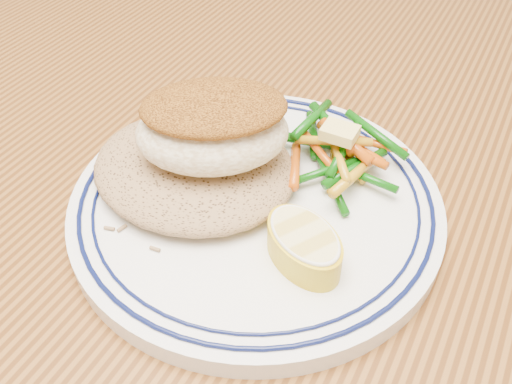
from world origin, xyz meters
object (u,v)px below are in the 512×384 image
at_px(plate, 256,203).
at_px(rice_pilaf, 194,164).
at_px(fish_fillet, 213,126).
at_px(lemon_wedge, 304,244).
at_px(dining_table, 249,259).
at_px(vegetable_pile, 337,150).

height_order(plate, rice_pilaf, rice_pilaf).
bearing_deg(rice_pilaf, fish_fillet, 23.40).
height_order(rice_pilaf, lemon_wedge, rice_pilaf).
xyz_separation_m(dining_table, lemon_wedge, (0.07, -0.07, 0.12)).
height_order(plate, vegetable_pile, vegetable_pile).
distance_m(dining_table, plate, 0.11).
xyz_separation_m(vegetable_pile, lemon_wedge, (0.02, -0.09, -0.00)).
bearing_deg(dining_table, plate, -53.07).
bearing_deg(vegetable_pile, plate, -121.04).
bearing_deg(lemon_wedge, plate, 145.90).
bearing_deg(plate, fish_fillet, 175.99).
bearing_deg(rice_pilaf, dining_table, 57.00).
distance_m(fish_fillet, vegetable_pile, 0.09).
relative_size(fish_fillet, lemon_wedge, 1.69).
height_order(dining_table, vegetable_pile, vegetable_pile).
relative_size(dining_table, vegetable_pile, 14.46).
relative_size(rice_pilaf, lemon_wedge, 1.97).
bearing_deg(fish_fillet, plate, -4.01).
bearing_deg(fish_fillet, lemon_wedge, -23.63).
height_order(rice_pilaf, fish_fillet, fish_fillet).
distance_m(dining_table, fish_fillet, 0.16).
bearing_deg(lemon_wedge, fish_fillet, 156.37).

